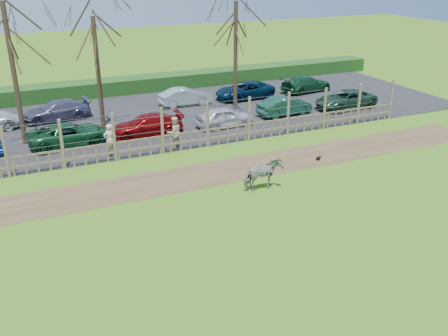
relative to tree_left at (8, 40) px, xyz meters
name	(u,v)px	position (x,y,z in m)	size (l,w,h in m)	color
ground	(227,221)	(6.50, -12.50, -5.62)	(120.00, 120.00, 0.00)	#65A62D
dirt_strip	(187,178)	(6.50, -8.00, -5.61)	(34.00, 2.80, 0.01)	brown
asphalt	(132,119)	(6.50, 2.00, -5.60)	(44.00, 13.00, 0.04)	#232326
hedge	(108,87)	(6.50, 9.00, -5.07)	(46.00, 2.00, 1.10)	#1E4716
fence	(163,139)	(6.50, -4.50, -4.81)	(30.16, 0.16, 2.50)	brown
tree_left	(8,40)	(0.00, 0.00, 0.00)	(4.80, 4.80, 7.88)	#3D2B1E
tree_mid	(96,46)	(4.50, 1.00, -0.75)	(4.80, 4.80, 6.83)	#3D2B1E
tree_right	(236,30)	(13.50, 1.50, -0.37)	(4.80, 4.80, 7.35)	#3D2B1E
zebra	(263,175)	(9.12, -10.55, -4.91)	(0.76, 1.68, 1.42)	gray
visitor_a	(110,140)	(3.88, -3.83, -4.71)	(0.63, 0.41, 1.72)	beige
visitor_b	(174,132)	(7.28, -4.03, -4.71)	(0.84, 0.65, 1.72)	beige
crow	(318,158)	(13.35, -8.64, -5.50)	(0.28, 0.21, 0.23)	black
car_2	(69,134)	(2.23, -1.26, -4.98)	(1.99, 4.32, 1.20)	#155028
car_3	(147,125)	(6.51, -1.43, -4.98)	(1.68, 4.13, 1.20)	maroon
car_4	(225,117)	(11.27, -1.75, -4.98)	(1.42, 3.52, 1.20)	silver
car_5	(285,106)	(15.78, -1.17, -4.98)	(1.27, 3.64, 1.20)	#1B4F39
car_6	(345,100)	(20.35, -1.47, -4.98)	(1.99, 4.32, 1.20)	#1F432B
car_9	(57,110)	(2.20, 3.81, -4.98)	(1.68, 4.13, 1.20)	#545272
car_11	(185,97)	(10.73, 3.72, -4.98)	(1.27, 3.64, 1.20)	#ADC3C3
car_12	(245,90)	(15.26, 3.61, -4.98)	(1.99, 4.32, 1.20)	#09253C
car_13	(306,84)	(20.43, 3.48, -4.98)	(1.68, 4.13, 1.20)	#194F2A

